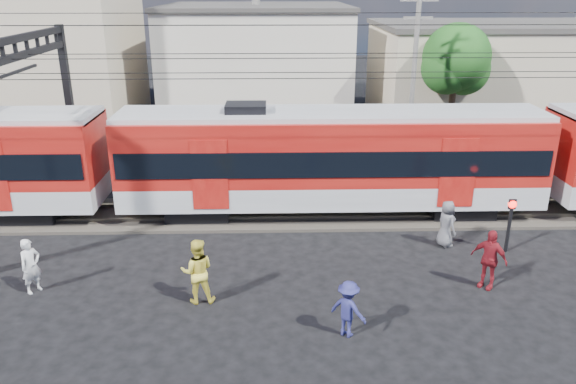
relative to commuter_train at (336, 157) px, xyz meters
name	(u,v)px	position (x,y,z in m)	size (l,w,h in m)	color
ground	(309,332)	(-1.50, -8.00, -2.40)	(120.00, 120.00, 0.00)	black
track_bed	(297,213)	(-1.50, 0.00, -2.34)	(70.00, 3.40, 0.12)	#2D2823
rail_near	(298,218)	(-1.50, -0.75, -2.22)	(70.00, 0.12, 0.12)	#59544C
rail_far	(296,204)	(-1.50, 0.75, -2.22)	(70.00, 0.12, 0.12)	#59544C
commuter_train	(336,157)	(0.00, 0.00, 0.00)	(50.30, 3.08, 4.17)	black
catenary	(59,86)	(-10.15, 0.00, 2.73)	(70.00, 9.30, 7.52)	black
building_west	(17,51)	(-18.50, 16.00, 2.25)	(14.28, 10.20, 9.30)	#BBA98F
building_midwest	(257,60)	(-3.50, 19.00, 1.25)	(12.24, 12.24, 7.30)	#BAB0A2
building_mideast	(501,73)	(12.50, 16.00, 0.75)	(16.32, 10.20, 6.30)	#BBA98F
utility_pole_mid	(414,73)	(4.50, 7.00, 2.13)	(1.80, 0.24, 8.50)	slate
tree_near	(459,61)	(7.69, 10.09, 2.26)	(3.82, 3.64, 6.72)	#382619
pedestrian_a	(31,266)	(-9.58, -5.69, -1.55)	(0.62, 0.41, 1.70)	silver
pedestrian_b	(197,271)	(-4.59, -6.37, -1.43)	(0.95, 0.74, 1.95)	#E1D146
pedestrian_c	(348,309)	(-0.51, -8.15, -1.62)	(1.01, 0.58, 1.56)	navy
pedestrian_d	(489,259)	(4.00, -5.78, -1.46)	(1.10, 0.46, 1.88)	maroon
pedestrian_e	(447,224)	(3.58, -2.91, -1.57)	(0.81, 0.53, 1.66)	#545459
crossing_signal	(511,216)	(5.55, -3.43, -1.07)	(0.28, 0.28, 1.92)	black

